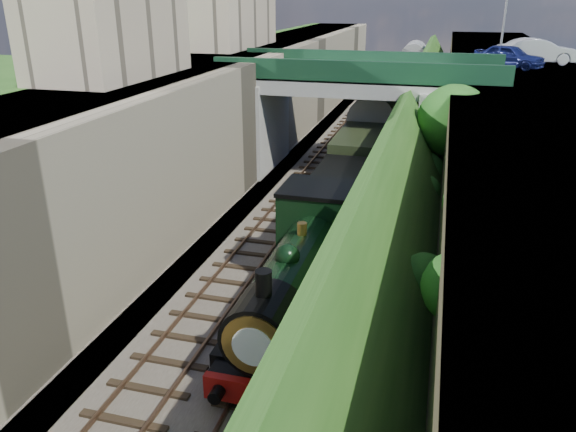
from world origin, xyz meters
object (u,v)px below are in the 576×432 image
object	(u,v)px
lamppost	(506,11)
tender	(340,207)
locomotive	(300,275)
road_bridge	(368,111)
car_silver	(538,51)
car_blue	(509,56)
tree	(456,124)

from	to	relation	value
lamppost	tender	world-z (taller)	lamppost
locomotive	road_bridge	bearing A→B (deg)	90.85
tender	lamppost	bearing A→B (deg)	65.58
road_bridge	car_silver	xyz separation A→B (m)	(9.89, 7.60, 2.98)
lamppost	car_silver	distance (m)	3.78
car_blue	tender	bearing A→B (deg)	178.12
tree	car_silver	xyz separation A→B (m)	(4.93, 12.71, 2.41)
lamppost	tender	xyz separation A→B (m)	(-7.25, -15.97, -7.95)
locomotive	tender	xyz separation A→B (m)	(-0.00, 7.36, -0.27)
road_bridge	tender	size ratio (longest dim) A/B	2.67
car_silver	road_bridge	bearing A→B (deg)	116.45
road_bridge	tree	size ratio (longest dim) A/B	2.42
locomotive	tender	distance (m)	7.37
road_bridge	car_blue	xyz separation A→B (m)	(7.91, 4.72, 2.89)
lamppost	locomotive	xyz separation A→B (m)	(-7.25, -23.33, -7.67)
locomotive	tree	bearing A→B (deg)	68.78
car_blue	tender	xyz separation A→B (m)	(-7.66, -14.60, -5.35)
car_blue	locomotive	bearing A→B (deg)	-173.42
tree	lamppost	distance (m)	12.49
car_silver	tree	bearing A→B (deg)	147.72
tree	car_blue	size ratio (longest dim) A/B	1.57
lamppost	locomotive	size ratio (longest dim) A/B	0.59
road_bridge	car_silver	bearing A→B (deg)	37.55
lamppost	car_blue	xyz separation A→B (m)	(0.41, -1.37, -2.60)
tree	tender	world-z (taller)	tree
tree	locomotive	world-z (taller)	tree
tree	car_blue	distance (m)	10.51
lamppost	locomotive	bearing A→B (deg)	-107.26
tree	car_blue	xyz separation A→B (m)	(2.94, 9.82, 2.32)
car_blue	locomotive	size ratio (longest dim) A/B	0.41
road_bridge	locomotive	xyz separation A→B (m)	(0.26, -17.24, -2.18)
tree	car_blue	bearing A→B (deg)	73.31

